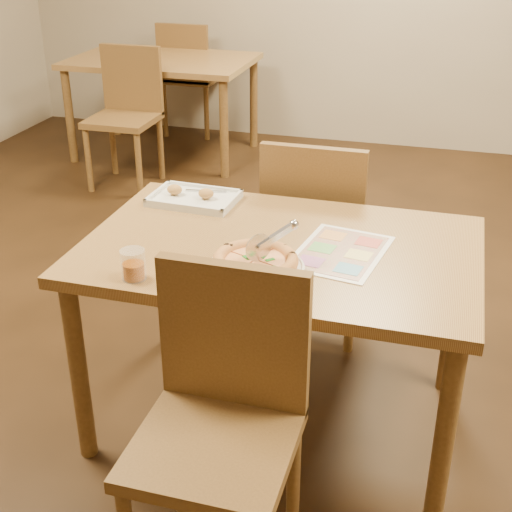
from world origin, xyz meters
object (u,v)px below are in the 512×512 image
(appetizer_tray, at_px, (194,198))
(glass_tumbler, at_px, (133,266))
(chair_far, at_px, (316,218))
(pizza, at_px, (255,261))
(bg_chair_near, at_px, (127,99))
(plate, at_px, (256,268))
(menu, at_px, (340,252))
(dining_table, at_px, (280,268))
(pizza_cutter, at_px, (270,240))
(bg_chair_far, at_px, (187,66))
(bg_table, at_px, (162,70))
(chair_near, at_px, (224,390))

(appetizer_tray, height_order, glass_tumbler, glass_tumbler)
(chair_far, relative_size, pizza, 1.76)
(bg_chair_near, distance_m, pizza, 2.86)
(pizza, bearing_deg, plate, -59.02)
(appetizer_tray, distance_m, menu, 0.67)
(dining_table, distance_m, bg_chair_near, 2.72)
(bg_chair_near, relative_size, pizza_cutter, 3.45)
(bg_chair_far, distance_m, plate, 3.84)
(plate, height_order, appetizer_tray, appetizer_tray)
(bg_table, xyz_separation_m, menu, (1.80, -2.80, 0.09))
(bg_chair_near, xyz_separation_m, glass_tumbler, (1.23, -2.55, 0.19))
(plate, bearing_deg, bg_chair_near, 123.29)
(dining_table, height_order, glass_tumbler, glass_tumbler)
(chair_far, height_order, bg_chair_far, same)
(dining_table, height_order, menu, menu)
(pizza_cutter, bearing_deg, bg_chair_near, 76.99)
(appetizer_tray, relative_size, glass_tumbler, 3.50)
(plate, distance_m, glass_tumbler, 0.37)
(pizza_cutter, bearing_deg, dining_table, 45.66)
(chair_far, relative_size, glass_tumbler, 5.03)
(chair_near, relative_size, plate, 1.57)
(bg_chair_far, bearing_deg, appetizer_tray, 111.50)
(pizza_cutter, distance_m, menu, 0.27)
(bg_chair_far, bearing_deg, dining_table, 115.85)
(chair_near, xyz_separation_m, bg_table, (-1.60, 3.40, 0.07))
(chair_near, distance_m, chair_far, 1.20)
(chair_near, bearing_deg, bg_chair_far, 112.29)
(dining_table, xyz_separation_m, chair_near, (0.00, -0.60, -0.07))
(menu, bearing_deg, appetizer_tray, 155.39)
(bg_chair_near, bearing_deg, plate, -56.71)
(chair_near, height_order, glass_tumbler, chair_near)
(chair_near, xyz_separation_m, bg_chair_near, (-1.60, 2.80, 0.00))
(bg_chair_near, height_order, menu, bg_chair_near)
(plate, height_order, glass_tumbler, glass_tumbler)
(plate, bearing_deg, appetizer_tray, 128.83)
(dining_table, bearing_deg, plate, -97.75)
(bg_chair_far, bearing_deg, chair_far, 120.65)
(bg_table, bearing_deg, bg_chair_near, -90.00)
(bg_chair_far, distance_m, pizza, 3.83)
(pizza, bearing_deg, menu, 38.98)
(dining_table, distance_m, chair_far, 0.61)
(pizza, distance_m, glass_tumbler, 0.37)
(chair_near, xyz_separation_m, appetizer_tray, (-0.41, 0.88, 0.17))
(menu, bearing_deg, bg_table, 122.73)
(bg_chair_near, bearing_deg, pizza_cutter, -55.77)
(dining_table, distance_m, bg_table, 3.22)
(menu, bearing_deg, pizza_cutter, -139.64)
(pizza_cutter, bearing_deg, menu, -6.88)
(bg_chair_far, relative_size, appetizer_tray, 1.44)
(bg_chair_near, relative_size, menu, 1.26)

